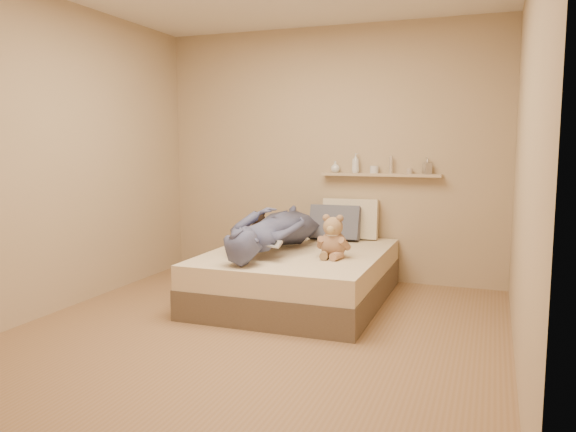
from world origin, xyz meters
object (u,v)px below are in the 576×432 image
at_px(bed, 299,275).
at_px(teddy_bear, 333,240).
at_px(pillow_cream, 350,219).
at_px(game_console, 272,244).
at_px(pillow_grey, 335,223).
at_px(wall_shelf, 380,175).
at_px(dark_plush, 259,227).
at_px(person, 275,229).

distance_m(bed, teddy_bear, 0.56).
bearing_deg(pillow_cream, bed, -108.01).
height_order(game_console, pillow_grey, pillow_grey).
height_order(teddy_bear, wall_shelf, wall_shelf).
distance_m(teddy_bear, pillow_cream, 1.03).
relative_size(game_console, pillow_grey, 0.37).
relative_size(pillow_grey, wall_shelf, 0.42).
relative_size(dark_plush, person, 0.17).
distance_m(game_console, pillow_cream, 1.39).
relative_size(pillow_cream, person, 0.33).
bearing_deg(wall_shelf, person, -128.31).
xyz_separation_m(teddy_bear, pillow_grey, (-0.23, 0.88, 0.02)).
bearing_deg(wall_shelf, pillow_grey, -151.58).
bearing_deg(teddy_bear, pillow_cream, 95.66).
xyz_separation_m(pillow_grey, person, (-0.36, -0.74, 0.03)).
bearing_deg(dark_plush, teddy_bear, -35.61).
distance_m(game_console, pillow_grey, 1.23).
bearing_deg(person, wall_shelf, -127.01).
bearing_deg(wall_shelf, bed, -121.18).
bearing_deg(pillow_grey, bed, -101.89).
bearing_deg(person, pillow_cream, -117.24).
height_order(dark_plush, pillow_cream, pillow_cream).
xyz_separation_m(game_console, pillow_grey, (0.19, 1.22, 0.02)).
relative_size(bed, pillow_grey, 3.80).
xyz_separation_m(pillow_grey, wall_shelf, (0.40, 0.22, 0.48)).
bearing_deg(person, dark_plush, -53.87).
height_order(pillow_cream, wall_shelf, wall_shelf).
height_order(teddy_bear, dark_plush, teddy_bear).
bearing_deg(bed, game_console, -95.19).
xyz_separation_m(game_console, person, (-0.16, 0.47, 0.05)).
distance_m(teddy_bear, pillow_grey, 0.91).
bearing_deg(wall_shelf, pillow_cream, -164.25).
bearing_deg(person, bed, -164.29).
bearing_deg(game_console, dark_plush, 118.14).
bearing_deg(pillow_cream, person, -118.54).
height_order(pillow_cream, pillow_grey, pillow_cream).
bearing_deg(pillow_cream, teddy_bear, -84.34).
bearing_deg(dark_plush, game_console, -61.86).
bearing_deg(bed, teddy_bear, -27.31).
distance_m(dark_plush, person, 0.68).
xyz_separation_m(pillow_cream, pillow_grey, (-0.12, -0.14, -0.03)).
distance_m(person, wall_shelf, 1.31).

